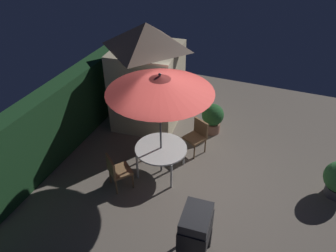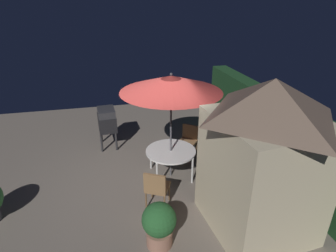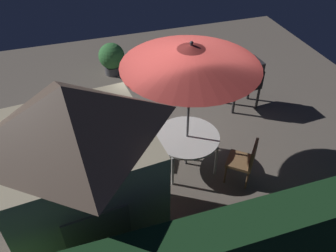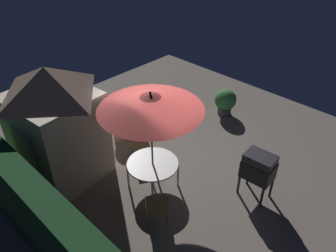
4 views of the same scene
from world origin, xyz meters
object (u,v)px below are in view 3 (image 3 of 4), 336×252
garden_shed (82,178)px  chair_far_side (125,137)px  patio_umbrella (191,55)px  chair_near_shed (245,160)px  patio_table (187,138)px  potted_plant_by_grill (73,144)px  potted_plant_by_shed (112,58)px  bbq_grill (245,75)px

garden_shed → chair_far_side: garden_shed is taller
patio_umbrella → chair_near_shed: 2.18m
patio_table → potted_plant_by_grill: bearing=-18.9°
potted_plant_by_shed → potted_plant_by_grill: bearing=67.2°
garden_shed → chair_far_side: (-0.90, -1.78, -0.98)m
patio_umbrella → potted_plant_by_shed: 4.42m
chair_near_shed → potted_plant_by_grill: chair_near_shed is taller
patio_table → chair_far_side: chair_far_side is taller
patio_umbrella → bbq_grill: bearing=-143.1°
chair_far_side → potted_plant_by_grill: (0.99, -0.14, -0.05)m
garden_shed → bbq_grill: (-3.91, -2.67, -0.65)m
patio_umbrella → bbq_grill: size_ratio=2.19×
bbq_grill → chair_near_shed: size_ratio=1.33×
chair_far_side → garden_shed: bearing=63.2°
chair_far_side → potted_plant_by_shed: bearing=-96.2°
patio_table → potted_plant_by_grill: size_ratio=1.40×
patio_table → chair_near_shed: bearing=140.3°
patio_table → bbq_grill: size_ratio=1.02×
garden_shed → patio_umbrella: garden_shed is taller
bbq_grill → chair_near_shed: (1.08, 2.17, -0.33)m
bbq_grill → potted_plant_by_shed: 3.65m
patio_table → chair_far_side: 1.22m
bbq_grill → potted_plant_by_grill: bearing=10.6°
garden_shed → chair_near_shed: garden_shed is taller
chair_near_shed → patio_table: bearing=-39.7°
garden_shed → patio_umbrella: size_ratio=1.12×
chair_near_shed → chair_far_side: (1.94, -1.28, 0.00)m
potted_plant_by_shed → bbq_grill: bearing=137.0°
patio_table → chair_near_shed: chair_near_shed is taller
garden_shed → bbq_grill: garden_shed is taller
chair_far_side → potted_plant_by_shed: chair_far_side is taller
patio_umbrella → chair_far_side: size_ratio=2.92×
patio_table → patio_umbrella: bearing=0.0°
potted_plant_by_grill → bbq_grill: bearing=-169.4°
chair_near_shed → potted_plant_by_shed: 4.90m
patio_umbrella → chair_near_shed: size_ratio=2.92×
potted_plant_by_shed → patio_umbrella: bearing=100.3°
patio_table → chair_far_side: (1.08, -0.56, -0.14)m
patio_umbrella → potted_plant_by_grill: (2.07, -0.71, -1.91)m
garden_shed → potted_plant_by_shed: size_ratio=3.35×
chair_near_shed → bbq_grill: bearing=-116.4°
patio_table → chair_near_shed: size_ratio=1.36×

